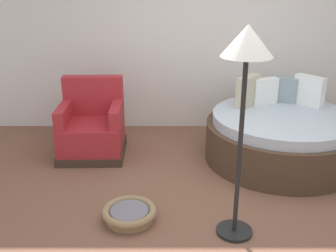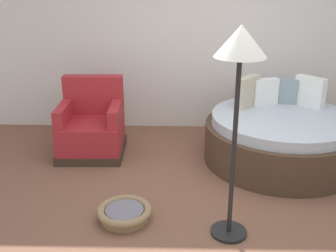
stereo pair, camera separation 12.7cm
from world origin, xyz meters
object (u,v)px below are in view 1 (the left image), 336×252
(floor_lamp, at_px, (244,63))
(red_armchair, at_px, (90,128))
(round_daybed, at_px, (279,136))
(pet_basket, at_px, (128,213))

(floor_lamp, bearing_deg, red_armchair, 132.14)
(round_daybed, xyz_separation_m, floor_lamp, (-0.79, -1.52, 1.23))
(round_daybed, height_order, floor_lamp, floor_lamp)
(red_armchair, distance_m, floor_lamp, 2.60)
(round_daybed, xyz_separation_m, pet_basket, (-1.74, -1.33, -0.23))
(pet_basket, xyz_separation_m, floor_lamp, (0.95, -0.19, 1.46))
(pet_basket, bearing_deg, floor_lamp, -11.38)
(round_daybed, bearing_deg, pet_basket, -142.54)
(round_daybed, bearing_deg, floor_lamp, -117.31)
(round_daybed, xyz_separation_m, red_armchair, (-2.33, 0.19, 0.03))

